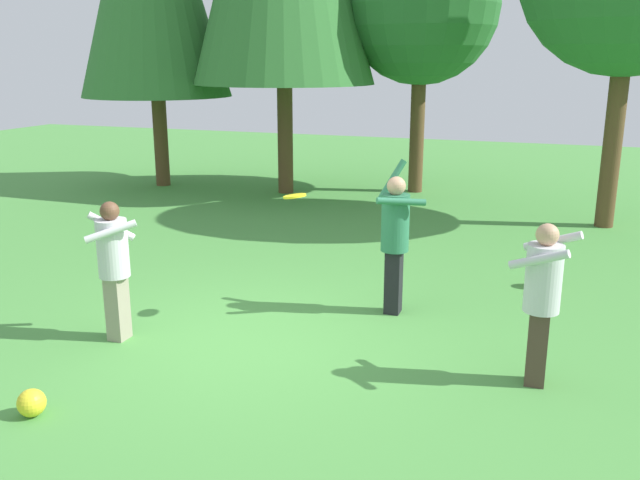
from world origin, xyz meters
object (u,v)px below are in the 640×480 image
Objects in this scene: person_thrower at (395,233)px; person_catcher at (114,260)px; ball_yellow at (32,403)px; ball_orange at (538,278)px; person_bystander at (542,291)px; frisbee at (295,196)px; tree_center at (422,7)px.

person_catcher is (-2.72, -1.84, -0.09)m from person_thrower.
person_thrower is 4.39m from ball_yellow.
ball_orange reaches higher than ball_yellow.
ball_orange is (4.38, 3.45, -0.80)m from person_catcher.
frisbee is at bearing -0.00° from person_bystander.
person_catcher reaches higher than frisbee.
ball_orange is (2.72, 2.25, -1.40)m from frisbee.
tree_center is at bearing 92.31° from frisbee.
person_bystander is 10.33m from tree_center.
tree_center is (1.02, 11.46, 4.04)m from ball_yellow.
person_catcher is at bearing -141.78° from ball_orange.
person_bystander is 4.77m from ball_yellow.
ball_orange is at bearing 2.38° from person_catcher.
person_bystander is at bearing -88.15° from ball_orange.
frisbee is at bearing 0.00° from person_thrower.
person_thrower is at bearing -79.99° from tree_center.
person_catcher is 1.92m from ball_yellow.
frisbee reaches higher than ball_orange.
ball_orange is at bearing -72.99° from person_bystander.
person_bystander is 6.16× the size of ball_orange.
frisbee is 0.05× the size of tree_center.
person_bystander reaches higher than ball_orange.
person_thrower is 8.61m from tree_center.
person_thrower reaches higher than ball_orange.
tree_center is (-3.16, 9.30, 3.22)m from person_bystander.
person_catcher is at bearing 20.80° from person_bystander.
person_thrower is at bearing -136.01° from ball_orange.
ball_yellow is at bearing -128.27° from ball_orange.
person_catcher reaches higher than ball_orange.
person_catcher is 5.64m from ball_orange.
ball_yellow is at bearing -114.99° from frisbee.
person_thrower is 1.20× the size of person_catcher.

